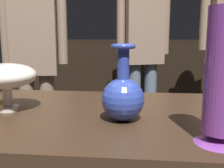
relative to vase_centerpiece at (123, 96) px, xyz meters
The scene contains 8 objects.
back_display_shelf 2.30m from the vase_centerpiece, 91.77° to the left, with size 2.60×0.40×0.99m.
vase_centerpiece is the anchor object (origin of this frame).
vase_tall_behind 0.28m from the vase_centerpiece, 32.15° to the right, with size 0.12×0.12×0.31m.
vase_right_accent 0.39m from the vase_centerpiece, behind, with size 0.19×0.19×0.15m.
shelf_vase_far_left 2.54m from the vase_centerpiece, 116.06° to the left, with size 0.08×0.08×0.22m.
shelf_vase_center 2.30m from the vase_centerpiece, 91.76° to the left, with size 0.10×0.10×0.27m.
visitor_center_back 1.58m from the vase_centerpiece, 87.18° to the left, with size 0.45×0.28×1.62m.
visitor_near_left 1.34m from the vase_centerpiece, 121.86° to the left, with size 0.46×0.24×1.54m.
Camera 1 is at (0.11, -0.82, 1.04)m, focal length 43.04 mm.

